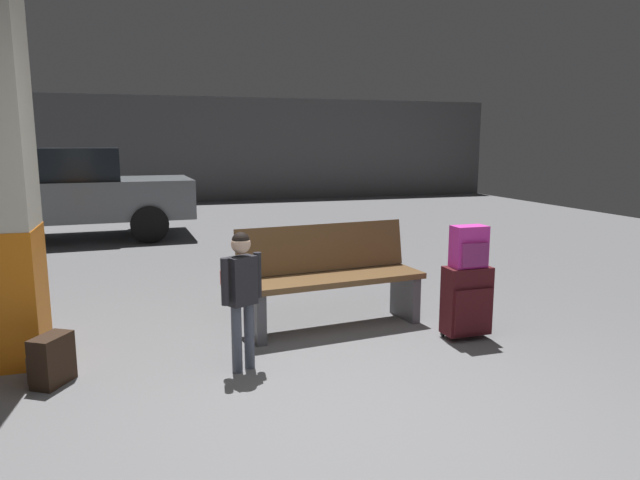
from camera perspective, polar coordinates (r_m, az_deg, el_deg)
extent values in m
cube|color=slate|center=(7.18, -8.25, -3.66)|extent=(18.00, 18.00, 0.10)
cube|color=#565658|center=(15.80, -13.48, 8.79)|extent=(18.00, 0.12, 2.80)
cube|color=orange|center=(4.77, -29.41, -4.94)|extent=(0.57, 0.57, 1.00)
cube|color=brown|center=(4.93, 1.43, -3.92)|extent=(1.64, 0.61, 0.05)
cube|color=brown|center=(5.10, 0.26, -0.75)|extent=(1.60, 0.29, 0.42)
cube|color=#4C4C51|center=(4.75, -6.57, -7.45)|extent=(0.12, 0.41, 0.41)
cube|color=#4C4C51|center=(5.32, 8.51, -5.58)|extent=(0.12, 0.41, 0.41)
cube|color=#471419|center=(4.86, 14.46, -5.86)|extent=(0.38, 0.20, 0.56)
cube|color=#471419|center=(4.78, 15.14, -6.89)|extent=(0.34, 0.03, 0.36)
cube|color=#A5A5AA|center=(4.86, 14.10, -2.58)|extent=(0.14, 0.02, 0.02)
cylinder|color=black|center=(4.94, 12.18, -9.19)|extent=(0.02, 0.04, 0.04)
cylinder|color=black|center=(5.10, 15.35, -8.71)|extent=(0.02, 0.04, 0.04)
cube|color=#D833A5|center=(4.76, 14.69, -0.64)|extent=(0.28, 0.16, 0.34)
cube|color=#8E2B70|center=(4.69, 15.27, -1.45)|extent=(0.23, 0.03, 0.19)
cylinder|color=black|center=(4.73, 14.77, 1.25)|extent=(0.06, 0.02, 0.02)
cylinder|color=#4C5160|center=(4.16, -7.10, -9.48)|extent=(0.07, 0.07, 0.49)
cylinder|color=#4C5160|center=(4.09, -8.34, -9.82)|extent=(0.07, 0.07, 0.49)
cube|color=#232328|center=(4.01, -7.85, -4.05)|extent=(0.23, 0.20, 0.34)
cylinder|color=#232328|center=(4.09, -6.28, -3.49)|extent=(0.06, 0.06, 0.33)
cylinder|color=#232328|center=(3.92, -9.50, -4.15)|extent=(0.06, 0.06, 0.33)
sphere|color=beige|center=(3.95, -7.94, -0.38)|extent=(0.14, 0.14, 0.14)
sphere|color=black|center=(3.95, -7.95, -0.11)|extent=(0.13, 0.13, 0.13)
cylinder|color=red|center=(4.04, -9.53, -3.73)|extent=(0.06, 0.06, 0.10)
cylinder|color=red|center=(4.02, -9.56, -2.69)|extent=(0.01, 0.01, 0.06)
cube|color=black|center=(4.28, -25.25, -10.82)|extent=(0.28, 0.32, 0.34)
cube|color=#423328|center=(4.36, -26.19, -11.25)|extent=(0.15, 0.21, 0.19)
cylinder|color=black|center=(4.23, -25.41, -8.81)|extent=(0.05, 0.06, 0.02)
cube|color=slate|center=(10.34, -24.28, 3.73)|extent=(4.17, 1.88, 0.64)
cube|color=black|center=(10.32, -25.34, 6.88)|extent=(2.17, 1.63, 0.52)
cylinder|color=black|center=(11.15, -17.17, 2.63)|extent=(0.61, 0.23, 0.60)
cylinder|color=black|center=(9.56, -16.71, 1.53)|extent=(0.61, 0.23, 0.60)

